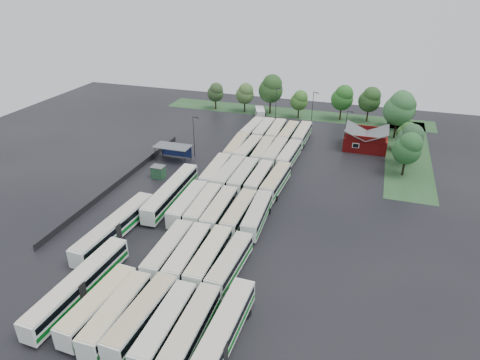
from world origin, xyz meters
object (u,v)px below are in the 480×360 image
(brick_building, at_px, (365,141))
(minibus, at_px, (260,113))
(artic_bus_east, at_px, (217,344))
(artic_bus_west_a, at_px, (79,285))

(brick_building, height_order, minibus, brick_building)
(brick_building, relative_size, minibus, 1.45)
(brick_building, relative_size, artic_bus_east, 0.52)
(brick_building, xyz_separation_m, artic_bus_east, (-11.97, -69.60, 0.14))
(artic_bus_east, bearing_deg, brick_building, 81.25)
(artic_bus_west_a, bearing_deg, artic_bus_east, -7.61)
(brick_building, xyz_separation_m, minibus, (-30.73, 14.78, -0.28))
(brick_building, height_order, artic_bus_west_a, brick_building)
(brick_building, xyz_separation_m, artic_bus_west_a, (-32.94, -66.01, 0.06))
(artic_bus_west_a, height_order, minibus, artic_bus_west_a)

